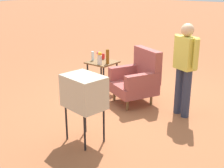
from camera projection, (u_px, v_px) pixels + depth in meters
The scene contains 9 objects.
ground_plane at pixel (136, 101), 6.12m from camera, with size 60.00×60.00×0.00m, color #A05B38.
armchair at pixel (137, 78), 5.91m from camera, with size 1.02×1.03×1.06m.
side_table at pixel (102, 66), 6.50m from camera, with size 0.56×0.56×0.66m.
tv_on_stand at pixel (84, 92), 4.36m from camera, with size 0.66×0.52×1.03m.
person_standing at pixel (185, 65), 5.19m from camera, with size 0.54×0.34×1.64m.
bottle_tall_amber at pixel (108, 57), 6.27m from camera, with size 0.07×0.07×0.30m, color brown.
bottle_short_clear at pixel (93, 56), 6.53m from camera, with size 0.06×0.06×0.20m, color silver.
soda_can_red at pixel (103, 56), 6.65m from camera, with size 0.07×0.07×0.12m, color red.
flower_vase at pixel (100, 57), 6.21m from camera, with size 0.15×0.10×0.27m.
Camera 1 is at (3.15, -4.75, 2.31)m, focal length 48.63 mm.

